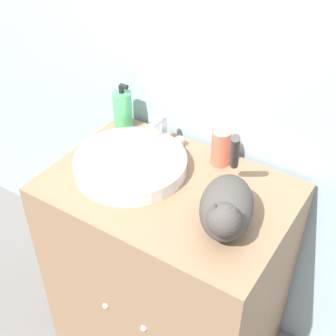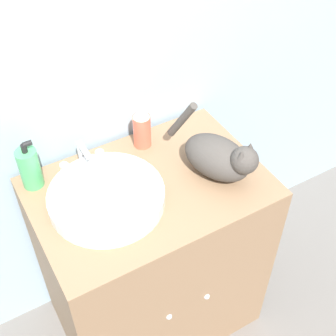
{
  "view_description": "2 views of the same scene",
  "coord_description": "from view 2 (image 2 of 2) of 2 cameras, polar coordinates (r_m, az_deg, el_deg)",
  "views": [
    {
      "loc": [
        0.64,
        -0.72,
        1.88
      ],
      "look_at": [
        0.02,
        0.24,
        0.98
      ],
      "focal_mm": 50.0,
      "sensor_mm": 36.0,
      "label": 1
    },
    {
      "loc": [
        -0.51,
        -0.73,
        2.06
      ],
      "look_at": [
        0.07,
        0.26,
        0.94
      ],
      "focal_mm": 50.0,
      "sensor_mm": 36.0,
      "label": 2
    }
  ],
  "objects": [
    {
      "name": "cat",
      "position": [
        1.63,
        6.32,
        1.38
      ],
      "size": [
        0.24,
        0.37,
        0.25
      ],
      "rotation": [
        0.0,
        0.0,
        -1.21
      ],
      "color": "#47423D",
      "rests_on": "vanity_cabinet"
    },
    {
      "name": "wall_back",
      "position": [
        1.64,
        -8.26,
        14.29
      ],
      "size": [
        6.0,
        0.05,
        2.5
      ],
      "color": "#9EB7C6",
      "rests_on": "ground_plane"
    },
    {
      "name": "vanity_cabinet",
      "position": [
        1.98,
        -1.94,
        -10.94
      ],
      "size": [
        0.82,
        0.58,
        0.87
      ],
      "color": "#8C6B4C",
      "rests_on": "ground_plane"
    },
    {
      "name": "faucet",
      "position": [
        1.7,
        -10.39,
        1.42
      ],
      "size": [
        0.17,
        0.1,
        0.12
      ],
      "color": "silver",
      "rests_on": "vanity_cabinet"
    },
    {
      "name": "soap_bottle",
      "position": [
        1.66,
        -16.51,
        0.01
      ],
      "size": [
        0.07,
        0.07,
        0.19
      ],
      "color": "#4CB266",
      "rests_on": "vanity_cabinet"
    },
    {
      "name": "sink_basin",
      "position": [
        1.58,
        -7.5,
        -3.55
      ],
      "size": [
        0.39,
        0.39,
        0.05
      ],
      "color": "white",
      "rests_on": "vanity_cabinet"
    },
    {
      "name": "spray_bottle",
      "position": [
        1.75,
        -3.21,
        4.91
      ],
      "size": [
        0.07,
        0.07,
        0.17
      ],
      "color": "#EF6047",
      "rests_on": "vanity_cabinet"
    }
  ]
}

